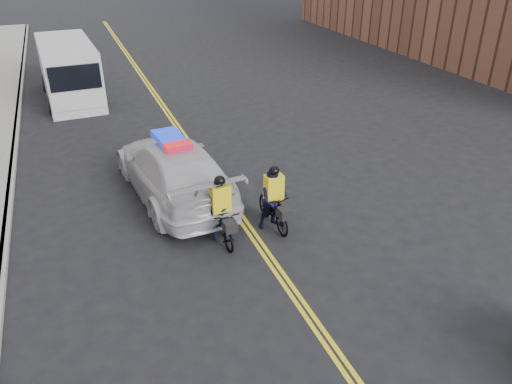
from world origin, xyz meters
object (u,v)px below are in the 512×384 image
object	(u,v)px
police_cruiser	(174,169)
cargo_van	(70,72)
cyclist_near	(221,218)
cyclist_far	(274,203)

from	to	relation	value
police_cruiser	cargo_van	bearing A→B (deg)	-83.94
cyclist_near	cyclist_far	distance (m)	1.48
police_cruiser	cyclist_near	bearing A→B (deg)	96.03
cargo_van	cyclist_near	world-z (taller)	cargo_van
police_cruiser	cyclist_near	distance (m)	2.83
cyclist_far	police_cruiser	bearing A→B (deg)	124.86
police_cruiser	cyclist_far	world-z (taller)	police_cruiser
police_cruiser	cyclist_near	size ratio (longest dim) A/B	3.27
cyclist_near	cyclist_far	size ratio (longest dim) A/B	1.05
cyclist_far	cargo_van	bearing A→B (deg)	104.92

